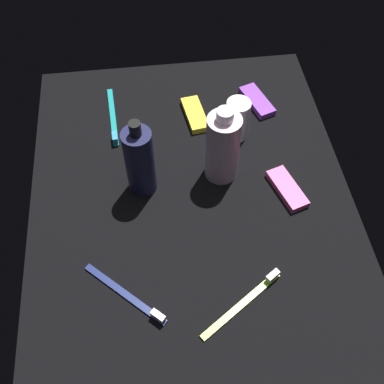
% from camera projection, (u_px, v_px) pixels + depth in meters
% --- Properties ---
extents(ground_plane, '(0.84, 0.64, 0.01)m').
position_uv_depth(ground_plane, '(192.00, 202.00, 0.93)').
color(ground_plane, black).
extents(lotion_bottle, '(0.06, 0.06, 0.18)m').
position_uv_depth(lotion_bottle, '(140.00, 161.00, 0.88)').
color(lotion_bottle, '#1D1E42').
rests_on(lotion_bottle, ground_plane).
extents(bodywash_bottle, '(0.07, 0.07, 0.18)m').
position_uv_depth(bodywash_bottle, '(223.00, 147.00, 0.90)').
color(bodywash_bottle, silver).
rests_on(bodywash_bottle, ground_plane).
extents(deodorant_stick, '(0.05, 0.05, 0.09)m').
position_uv_depth(deodorant_stick, '(237.00, 119.00, 0.99)').
color(deodorant_stick, silver).
rests_on(deodorant_stick, ground_plane).
extents(toothbrush_lime, '(0.11, 0.16, 0.02)m').
position_uv_depth(toothbrush_lime, '(246.00, 300.00, 0.80)').
color(toothbrush_lime, '#8CD133').
rests_on(toothbrush_lime, ground_plane).
extents(toothbrush_navy, '(0.13, 0.14, 0.02)m').
position_uv_depth(toothbrush_navy, '(129.00, 297.00, 0.80)').
color(toothbrush_navy, navy).
rests_on(toothbrush_navy, ground_plane).
extents(toothbrush_teal, '(0.18, 0.02, 0.02)m').
position_uv_depth(toothbrush_teal, '(113.00, 119.00, 1.04)').
color(toothbrush_teal, teal).
rests_on(toothbrush_teal, ground_plane).
extents(snack_bar_pink, '(0.11, 0.07, 0.01)m').
position_uv_depth(snack_bar_pink, '(287.00, 188.00, 0.93)').
color(snack_bar_pink, '#E55999').
rests_on(snack_bar_pink, ground_plane).
extents(snack_bar_purple, '(0.11, 0.07, 0.01)m').
position_uv_depth(snack_bar_purple, '(257.00, 101.00, 1.08)').
color(snack_bar_purple, purple).
rests_on(snack_bar_purple, ground_plane).
extents(snack_bar_yellow, '(0.11, 0.05, 0.01)m').
position_uv_depth(snack_bar_yellow, '(195.00, 114.00, 1.05)').
color(snack_bar_yellow, yellow).
rests_on(snack_bar_yellow, ground_plane).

